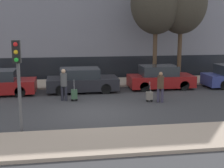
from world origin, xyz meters
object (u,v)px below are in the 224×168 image
(parked_car_2, at_px, (160,78))
(pedestrian_left, at_px, (64,83))
(parked_car_1, at_px, (82,81))
(pedestrian_right, at_px, (160,85))
(trolley_left, at_px, (74,94))
(trolley_right, at_px, (149,96))
(traffic_light, at_px, (18,68))
(bare_tree_near_crossing, at_px, (156,3))
(bare_tree_down_street, at_px, (181,3))

(parked_car_2, bearing_deg, pedestrian_left, -159.15)
(parked_car_1, distance_m, pedestrian_right, 5.02)
(trolley_left, height_order, trolley_right, trolley_left)
(parked_car_2, xyz_separation_m, traffic_light, (-7.52, -7.11, 1.78))
(bare_tree_near_crossing, bearing_deg, trolley_left, -144.07)
(traffic_light, xyz_separation_m, bare_tree_down_street, (9.35, 8.77, 2.88))
(pedestrian_right, distance_m, traffic_light, 7.64)
(pedestrian_left, bearing_deg, bare_tree_down_street, -135.63)
(pedestrian_left, distance_m, pedestrian_right, 5.02)
(parked_car_2, height_order, bare_tree_down_street, bare_tree_down_street)
(bare_tree_down_street, bearing_deg, trolley_right, -125.00)
(trolley_right, bearing_deg, traffic_light, -146.64)
(pedestrian_right, bearing_deg, trolley_right, -179.93)
(trolley_right, height_order, bare_tree_down_street, bare_tree_down_street)
(bare_tree_down_street, bearing_deg, pedestrian_left, -153.23)
(parked_car_1, bearing_deg, trolley_left, -103.17)
(parked_car_1, height_order, traffic_light, traffic_light)
(bare_tree_near_crossing, relative_size, bare_tree_down_street, 1.00)
(parked_car_1, distance_m, bare_tree_near_crossing, 7.01)
(pedestrian_right, xyz_separation_m, trolley_right, (-0.52, 0.19, -0.57))
(parked_car_2, xyz_separation_m, trolley_left, (-5.41, -2.43, -0.31))
(parked_car_2, height_order, pedestrian_left, pedestrian_left)
(parked_car_2, xyz_separation_m, pedestrian_left, (-5.94, -2.26, 0.28))
(parked_car_1, relative_size, trolley_left, 3.65)
(bare_tree_near_crossing, bearing_deg, parked_car_1, -161.11)
(parked_car_1, xyz_separation_m, bare_tree_down_street, (6.71, 1.80, 4.68))
(trolley_left, bearing_deg, parked_car_1, 76.83)
(bare_tree_down_street, bearing_deg, pedestrian_right, -119.74)
(traffic_light, bearing_deg, trolley_left, 65.75)
(parked_car_2, relative_size, pedestrian_left, 2.39)
(trolley_right, distance_m, traffic_light, 7.45)
(trolley_right, bearing_deg, pedestrian_left, 168.06)
(trolley_right, bearing_deg, parked_car_1, 137.46)
(pedestrian_left, xyz_separation_m, bare_tree_down_street, (7.77, 3.92, 4.38))
(trolley_right, bearing_deg, parked_car_2, 63.92)
(pedestrian_right, xyz_separation_m, bare_tree_near_crossing, (1.13, 4.93, 4.42))
(traffic_light, relative_size, bare_tree_near_crossing, 0.47)
(parked_car_1, distance_m, pedestrian_left, 2.39)
(parked_car_2, relative_size, trolley_left, 3.51)
(pedestrian_left, xyz_separation_m, trolley_left, (0.52, -0.17, -0.59))
(traffic_light, height_order, bare_tree_down_street, bare_tree_down_street)
(trolley_left, height_order, traffic_light, traffic_light)
(pedestrian_left, bearing_deg, parked_car_1, -98.97)
(trolley_right, bearing_deg, trolley_left, 168.86)
(pedestrian_right, xyz_separation_m, bare_tree_down_street, (2.88, 5.04, 4.44))
(pedestrian_left, distance_m, traffic_light, 5.32)
(pedestrian_left, distance_m, bare_tree_down_street, 9.74)
(traffic_light, distance_m, bare_tree_near_crossing, 11.88)
(trolley_right, bearing_deg, pedestrian_right, -20.40)
(parked_car_1, xyz_separation_m, trolley_left, (-0.53, -2.28, -0.30))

